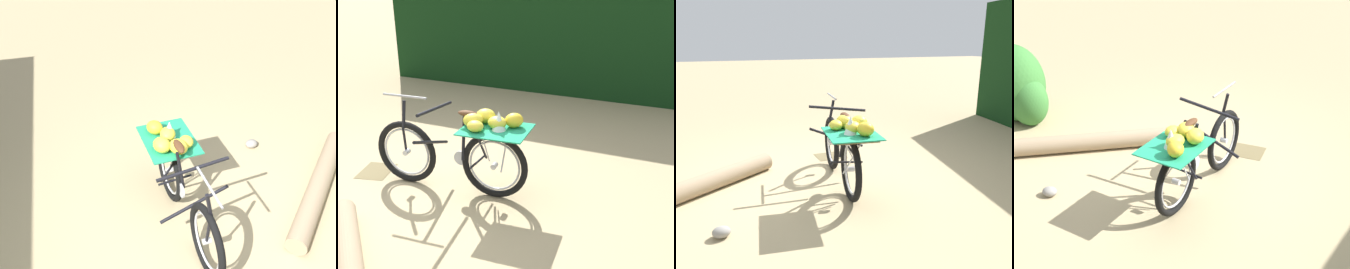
% 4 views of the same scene
% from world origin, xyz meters
% --- Properties ---
extents(ground_plane, '(60.00, 60.00, 0.00)m').
position_xyz_m(ground_plane, '(0.00, 0.00, 0.00)').
color(ground_plane, tan).
extents(bicycle, '(0.79, 1.80, 1.03)m').
position_xyz_m(bicycle, '(0.14, -0.40, 0.51)').
color(bicycle, black).
rests_on(bicycle, ground_plane).
extents(fallen_log, '(1.84, 1.29, 0.23)m').
position_xyz_m(fallen_log, '(-1.47, 0.03, 0.11)').
color(fallen_log, '#9E8466').
rests_on(fallen_log, ground_plane).
extents(path_stone, '(0.16, 0.14, 0.10)m').
position_xyz_m(path_stone, '(-1.33, -1.04, 0.05)').
color(path_stone, gray).
rests_on(path_stone, ground_plane).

